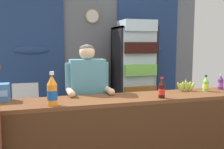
# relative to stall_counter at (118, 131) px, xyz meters

# --- Properties ---
(back_wall_curtained) EXTENTS (4.92, 0.22, 2.60)m
(back_wall_curtained) POSITION_rel_stall_counter_xyz_m (0.16, 2.57, 0.76)
(back_wall_curtained) COLOR slate
(back_wall_curtained) RESTS_ON ground
(stall_counter) EXTENTS (3.50, 0.53, 0.91)m
(stall_counter) POSITION_rel_stall_counter_xyz_m (0.00, 0.00, 0.00)
(stall_counter) COLOR brown
(stall_counter) RESTS_ON ground
(drink_fridge) EXTENTS (0.72, 0.70, 1.93)m
(drink_fridge) POSITION_rel_stall_counter_xyz_m (0.95, 1.96, 0.49)
(drink_fridge) COLOR black
(drink_fridge) RESTS_ON ground
(bottle_shelf_rack) EXTENTS (0.48, 0.28, 1.24)m
(bottle_shelf_rack) POSITION_rel_stall_counter_xyz_m (0.21, 2.18, 0.08)
(bottle_shelf_rack) COLOR brown
(bottle_shelf_rack) RESTS_ON ground
(plastic_lawn_chair) EXTENTS (0.45, 0.45, 0.86)m
(plastic_lawn_chair) POSITION_rel_stall_counter_xyz_m (-1.01, 1.76, -0.07)
(plastic_lawn_chair) COLOR silver
(plastic_lawn_chair) RESTS_ON ground
(shopkeeper) EXTENTS (0.54, 0.42, 1.50)m
(shopkeeper) POSITION_rel_stall_counter_xyz_m (-0.23, 0.52, 0.38)
(shopkeeper) COLOR #28282D
(shopkeeper) RESTS_ON ground
(soda_bottle_orange_soda) EXTENTS (0.10, 0.10, 0.33)m
(soda_bottle_orange_soda) POSITION_rel_stall_counter_xyz_m (-0.69, -0.07, 0.49)
(soda_bottle_orange_soda) COLOR orange
(soda_bottle_orange_soda) RESTS_ON stall_counter
(soda_bottle_grape_soda) EXTENTS (0.07, 0.07, 0.20)m
(soda_bottle_grape_soda) POSITION_rel_stall_counter_xyz_m (1.49, 0.24, 0.43)
(soda_bottle_grape_soda) COLOR #56286B
(soda_bottle_grape_soda) RESTS_ON stall_counter
(soda_bottle_cola) EXTENTS (0.07, 0.07, 0.23)m
(soda_bottle_cola) POSITION_rel_stall_counter_xyz_m (0.49, -0.05, 0.45)
(soda_bottle_cola) COLOR black
(soda_bottle_cola) RESTS_ON stall_counter
(soda_bottle_lime_soda) EXTENTS (0.07, 0.07, 0.20)m
(soda_bottle_lime_soda) POSITION_rel_stall_counter_xyz_m (1.22, 0.17, 0.43)
(soda_bottle_lime_soda) COLOR #75C64C
(soda_bottle_lime_soda) RESTS_ON stall_counter
(banana_bunch) EXTENTS (0.27, 0.07, 0.16)m
(banana_bunch) POSITION_rel_stall_counter_xyz_m (0.98, 0.25, 0.41)
(banana_bunch) COLOR #B7C647
(banana_bunch) RESTS_ON stall_counter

